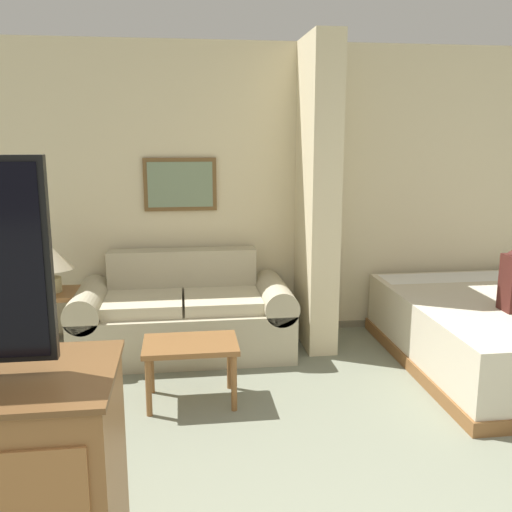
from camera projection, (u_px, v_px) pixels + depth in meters
name	position (u px, v px, depth m)	size (l,w,h in m)	color
wall_back	(268.00, 193.00, 5.19)	(7.34, 0.16, 2.60)	beige
wall_partition_pillar	(317.00, 196.00, 4.83)	(0.24, 0.71, 2.60)	beige
couch	(184.00, 316.00, 4.82)	(1.82, 0.84, 0.83)	#B7AD8E
coffee_table	(191.00, 351.00, 3.87)	(0.64, 0.43, 0.43)	brown
side_table	(54.00, 305.00, 4.58)	(0.41, 0.41, 0.58)	brown
table_lamp	(51.00, 260.00, 4.51)	(0.36, 0.36, 0.38)	tan
bed	(507.00, 332.00, 4.53)	(1.66, 2.06, 0.54)	brown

